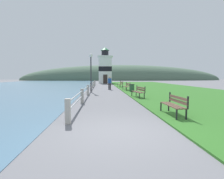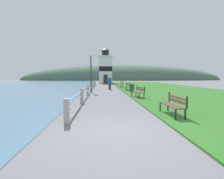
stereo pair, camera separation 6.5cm
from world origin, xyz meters
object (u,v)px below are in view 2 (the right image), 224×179
Objects in this scene: park_bench_near at (174,104)px; park_bench_midway at (139,91)px; park_bench_by_lighthouse at (121,84)px; person_strolling at (110,82)px; park_bench_far at (127,86)px; lighthouse at (105,68)px; trash_bin at (132,88)px; lamp_post at (91,66)px.

park_bench_near and park_bench_midway have the same top height.
person_strolling reaches higher than park_bench_by_lighthouse.
lighthouse is (-2.07, 19.69, 2.95)m from park_bench_far.
lighthouse is at bearing -93.56° from park_bench_midway.
person_strolling is 1.95× the size of trash_bin.
trash_bin is at bearing -1.14° from lamp_post.
park_bench_near is at bearing 86.56° from park_bench_by_lighthouse.
park_bench_midway is 0.94× the size of park_bench_far.
park_bench_near is 2.05× the size of trash_bin.
park_bench_midway is 4.78m from trash_bin.
lamp_post is at bearing -58.88° from park_bench_midway.
lighthouse is (-1.96, 26.57, 2.95)m from park_bench_midway.
park_bench_near is 11.90m from lamp_post.
park_bench_far is 0.24× the size of lighthouse.
park_bench_near reaches higher than trash_bin.
lamp_post is at bearing -69.95° from park_bench_near.
park_bench_by_lighthouse is at bearing -89.92° from park_bench_near.
park_bench_midway is 8.47m from person_strolling.
lighthouse reaches higher than trash_bin.
park_bench_near is at bearing -86.26° from lighthouse.
person_strolling is 0.41× the size of lamp_post.
person_strolling is 4.13m from trash_bin.
park_bench_far is at bearing -98.68° from park_bench_midway.
lighthouse is at bearing 95.93° from trash_bin.
lamp_post is (-1.95, -21.72, -0.75)m from lighthouse.
park_bench_midway is (-0.17, 6.11, 0.00)m from park_bench_near.
lighthouse is 9.64× the size of trash_bin.
person_strolling is at bearing -82.45° from park_bench_near.
park_bench_far is 1.03× the size of park_bench_by_lighthouse.
person_strolling is at bearing 58.69° from lamp_post.
park_bench_near is 0.94× the size of park_bench_midway.
trash_bin is (2.27, -21.81, -3.06)m from lighthouse.
park_bench_far is (-0.07, 12.99, 0.00)m from park_bench_near.
lighthouse is (-2.14, 32.68, 2.95)m from park_bench_near.
lamp_post reaches higher than park_bench_by_lighthouse.
park_bench_midway and park_bench_far have the same top height.
park_bench_by_lighthouse is (0.02, 12.57, 0.00)m from park_bench_midway.
lamp_post reaches higher than trash_bin.
person_strolling is at bearing 62.83° from park_bench_by_lighthouse.
person_strolling is at bearing -89.60° from lighthouse.
trash_bin is (0.20, -2.12, -0.12)m from park_bench_far.
lighthouse is 2.04× the size of lamp_post.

